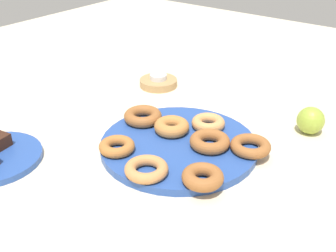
{
  "coord_description": "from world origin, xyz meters",
  "views": [
    {
      "loc": [
        -0.65,
        -0.46,
        0.49
      ],
      "look_at": [
        0.0,
        0.03,
        0.05
      ],
      "focal_mm": 44.44,
      "sensor_mm": 36.0,
      "label": 1
    }
  ],
  "objects": [
    {
      "name": "donut_0",
      "position": [
        0.02,
        -0.07,
        0.03
      ],
      "size": [
        0.11,
        0.11,
        0.03
      ],
      "primitive_type": "torus",
      "rotation": [
        0.0,
        0.0,
        1.18
      ],
      "color": "#995B2D",
      "rests_on": "donut_plate"
    },
    {
      "name": "donut_4",
      "position": [
        0.06,
        -0.14,
        0.03
      ],
      "size": [
        0.1,
        0.1,
        0.02
      ],
      "primitive_type": "torus",
      "rotation": [
        0.0,
        0.0,
        2.93
      ],
      "color": "#995B2D",
      "rests_on": "donut_plate"
    },
    {
      "name": "apple",
      "position": [
        0.25,
        -0.21,
        0.03
      ],
      "size": [
        0.06,
        0.06,
        0.06
      ],
      "primitive_type": "sphere",
      "color": "#93AD38",
      "rests_on": "ground_plane"
    },
    {
      "name": "donut_3",
      "position": [
        -0.14,
        -0.02,
        0.03
      ],
      "size": [
        0.11,
        0.11,
        0.02
      ],
      "primitive_type": "torus",
      "rotation": [
        0.0,
        0.0,
        3.54
      ],
      "color": "#C6844C",
      "rests_on": "donut_plate"
    },
    {
      "name": "tealight",
      "position": [
        0.25,
        0.25,
        0.03
      ],
      "size": [
        0.05,
        0.05,
        0.01
      ],
      "primitive_type": "cylinder",
      "color": "silver",
      "rests_on": "candle_holder"
    },
    {
      "name": "donut_plate",
      "position": [
        0.0,
        0.0,
        0.01
      ],
      "size": [
        0.35,
        0.35,
        0.02
      ],
      "primitive_type": "cylinder",
      "color": "#284C9E",
      "rests_on": "ground_plane"
    },
    {
      "name": "donut_7",
      "position": [
        0.1,
        -0.02,
        0.03
      ],
      "size": [
        0.1,
        0.1,
        0.02
      ],
      "primitive_type": "torus",
      "rotation": [
        0.0,
        0.0,
        1.31
      ],
      "color": "tan",
      "rests_on": "donut_plate"
    },
    {
      "name": "ground_plane",
      "position": [
        0.0,
        0.0,
        0.0
      ],
      "size": [
        2.4,
        2.4,
        0.0
      ],
      "primitive_type": "plane",
      "color": "beige"
    },
    {
      "name": "donut_2",
      "position": [
        0.03,
        0.13,
        0.03
      ],
      "size": [
        0.11,
        0.11,
        0.03
      ],
      "primitive_type": "torus",
      "rotation": [
        0.0,
        0.0,
        5.0
      ],
      "color": "#995B2D",
      "rests_on": "donut_plate"
    },
    {
      "name": "donut_1",
      "position": [
        -0.1,
        -0.12,
        0.03
      ],
      "size": [
        0.11,
        0.11,
        0.03
      ],
      "primitive_type": "torus",
      "rotation": [
        0.0,
        0.0,
        5.44
      ],
      "color": "#995B2D",
      "rests_on": "donut_plate"
    },
    {
      "name": "candle_holder",
      "position": [
        0.25,
        0.25,
        0.01
      ],
      "size": [
        0.11,
        0.11,
        0.02
      ],
      "primitive_type": "cylinder",
      "color": "tan",
      "rests_on": "ground_plane"
    },
    {
      "name": "donut_5",
      "position": [
        -0.11,
        0.08,
        0.03
      ],
      "size": [
        0.08,
        0.08,
        0.02
      ],
      "primitive_type": "torus",
      "rotation": [
        0.0,
        0.0,
        4.8
      ],
      "color": "#AD6B33",
      "rests_on": "donut_plate"
    },
    {
      "name": "donut_6",
      "position": [
        0.03,
        0.04,
        0.03
      ],
      "size": [
        0.1,
        0.1,
        0.03
      ],
      "primitive_type": "torus",
      "rotation": [
        0.0,
        0.0,
        1.38
      ],
      "color": "#BC7A3D",
      "rests_on": "donut_plate"
    }
  ]
}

